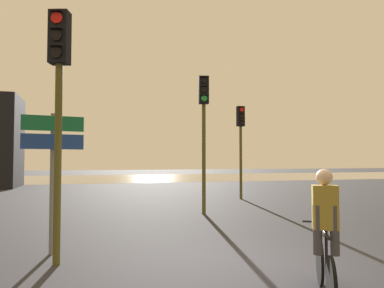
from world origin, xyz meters
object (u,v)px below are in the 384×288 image
traffic_light_far_right (241,134)px  traffic_light_center (204,118)px  traffic_light_near_left (59,87)px  cyclist (325,234)px  direction_sign_post (53,157)px

traffic_light_far_right → traffic_light_center: bearing=52.3°
traffic_light_far_right → traffic_light_near_left: traffic_light_near_left is taller
traffic_light_near_left → cyclist: 4.71m
traffic_light_near_left → direction_sign_post: 1.40m
traffic_light_far_right → traffic_light_near_left: bearing=50.6°
traffic_light_center → traffic_light_far_right: traffic_light_center is taller
traffic_light_near_left → direction_sign_post: (-0.15, 0.76, -1.17)m
cyclist → direction_sign_post: bearing=164.1°
traffic_light_near_left → cyclist: traffic_light_near_left is taller
direction_sign_post → cyclist: (3.47, -3.32, -0.97)m
traffic_light_center → cyclist: size_ratio=2.75×
cyclist → traffic_light_center: bearing=111.9°
direction_sign_post → cyclist: size_ratio=1.60×
traffic_light_center → cyclist: bearing=95.7°
traffic_light_center → direction_sign_post: 6.07m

